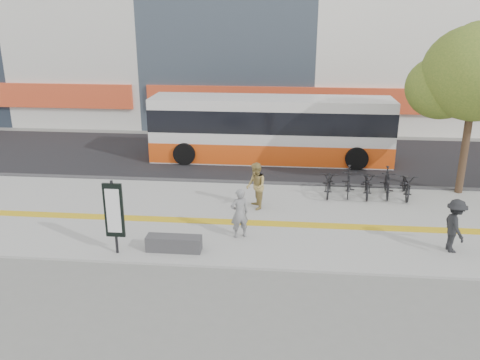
# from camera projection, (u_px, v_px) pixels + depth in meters

# --- Properties ---
(ground) EXTENTS (120.00, 120.00, 0.00)m
(ground) POSITION_uv_depth(u_px,v_px,m) (265.00, 239.00, 15.39)
(ground) COLOR slate
(ground) RESTS_ON ground
(sidewalk) EXTENTS (40.00, 7.00, 0.08)m
(sidewalk) POSITION_uv_depth(u_px,v_px,m) (268.00, 219.00, 16.79)
(sidewalk) COLOR gray
(sidewalk) RESTS_ON ground
(tactile_strip) EXTENTS (40.00, 0.45, 0.01)m
(tactile_strip) POSITION_uv_depth(u_px,v_px,m) (267.00, 223.00, 16.31)
(tactile_strip) COLOR gold
(tactile_strip) RESTS_ON sidewalk
(street) EXTENTS (40.00, 8.00, 0.06)m
(street) POSITION_uv_depth(u_px,v_px,m) (275.00, 157.00, 23.86)
(street) COLOR black
(street) RESTS_ON ground
(curb) EXTENTS (40.00, 0.25, 0.14)m
(curb) POSITION_uv_depth(u_px,v_px,m) (272.00, 184.00, 20.08)
(curb) COLOR #38383A
(curb) RESTS_ON ground
(bench) EXTENTS (1.60, 0.45, 0.45)m
(bench) POSITION_uv_depth(u_px,v_px,m) (174.00, 243.00, 14.40)
(bench) COLOR #38383A
(bench) RESTS_ON sidewalk
(signboard) EXTENTS (0.55, 0.10, 2.20)m
(signboard) POSITION_uv_depth(u_px,v_px,m) (114.00, 211.00, 13.92)
(signboard) COLOR black
(signboard) RESTS_ON sidewalk
(street_tree) EXTENTS (4.40, 3.80, 6.31)m
(street_tree) POSITION_uv_depth(u_px,v_px,m) (474.00, 75.00, 17.82)
(street_tree) COLOR #352618
(street_tree) RESTS_ON sidewalk
(bus) EXTENTS (10.98, 2.60, 2.92)m
(bus) POSITION_uv_depth(u_px,v_px,m) (271.00, 131.00, 22.96)
(bus) COLOR silver
(bus) RESTS_ON street
(bicycle_row) EXTENTS (3.71, 1.92, 1.08)m
(bicycle_row) POSITION_uv_depth(u_px,v_px,m) (368.00, 183.00, 18.64)
(bicycle_row) COLOR black
(bicycle_row) RESTS_ON sidewalk
(seated_woman) EXTENTS (0.68, 0.58, 1.57)m
(seated_woman) POSITION_uv_depth(u_px,v_px,m) (239.00, 213.00, 15.11)
(seated_woman) COLOR black
(seated_woman) RESTS_ON sidewalk
(pedestrian_tan) EXTENTS (0.84, 0.96, 1.66)m
(pedestrian_tan) POSITION_uv_depth(u_px,v_px,m) (256.00, 186.00, 17.31)
(pedestrian_tan) COLOR #9C864A
(pedestrian_tan) RESTS_ON sidewalk
(pedestrian_dark) EXTENTS (0.68, 1.07, 1.59)m
(pedestrian_dark) POSITION_uv_depth(u_px,v_px,m) (455.00, 226.00, 14.20)
(pedestrian_dark) COLOR black
(pedestrian_dark) RESTS_ON sidewalk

